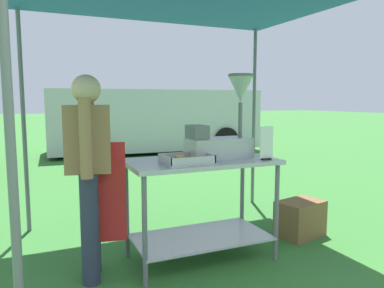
{
  "coord_description": "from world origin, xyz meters",
  "views": [
    {
      "loc": [
        -1.14,
        -1.62,
        1.42
      ],
      "look_at": [
        0.19,
        1.45,
        1.02
      ],
      "focal_mm": 34.4,
      "sensor_mm": 36.0,
      "label": 1
    }
  ],
  "objects_px": {
    "donut_cart": "(201,189)",
    "donut_fryer": "(223,130)",
    "vendor": "(90,167)",
    "supply_crate": "(300,218)",
    "menu_sign": "(266,145)",
    "van_silver": "(155,120)",
    "donut_tray": "(186,160)"
  },
  "relations": [
    {
      "from": "donut_fryer",
      "to": "van_silver",
      "type": "relative_size",
      "value": 0.13
    },
    {
      "from": "donut_tray",
      "to": "donut_fryer",
      "type": "bearing_deg",
      "value": 18.6
    },
    {
      "from": "donut_cart",
      "to": "donut_fryer",
      "type": "height_order",
      "value": "donut_fryer"
    },
    {
      "from": "donut_fryer",
      "to": "van_silver",
      "type": "bearing_deg",
      "value": 77.3
    },
    {
      "from": "donut_fryer",
      "to": "donut_cart",
      "type": "bearing_deg",
      "value": -175.92
    },
    {
      "from": "menu_sign",
      "to": "vendor",
      "type": "height_order",
      "value": "vendor"
    },
    {
      "from": "donut_fryer",
      "to": "menu_sign",
      "type": "bearing_deg",
      "value": -42.05
    },
    {
      "from": "donut_cart",
      "to": "menu_sign",
      "type": "distance_m",
      "value": 0.68
    },
    {
      "from": "donut_tray",
      "to": "supply_crate",
      "type": "distance_m",
      "value": 1.58
    },
    {
      "from": "donut_tray",
      "to": "van_silver",
      "type": "height_order",
      "value": "van_silver"
    },
    {
      "from": "donut_cart",
      "to": "donut_tray",
      "type": "distance_m",
      "value": 0.36
    },
    {
      "from": "donut_cart",
      "to": "donut_tray",
      "type": "xyz_separation_m",
      "value": [
        -0.19,
        -0.12,
        0.29
      ]
    },
    {
      "from": "donut_tray",
      "to": "vendor",
      "type": "bearing_deg",
      "value": 169.1
    },
    {
      "from": "menu_sign",
      "to": "van_silver",
      "type": "relative_size",
      "value": 0.05
    },
    {
      "from": "donut_cart",
      "to": "donut_fryer",
      "type": "xyz_separation_m",
      "value": [
        0.22,
        0.02,
        0.51
      ]
    },
    {
      "from": "donut_cart",
      "to": "menu_sign",
      "type": "height_order",
      "value": "menu_sign"
    },
    {
      "from": "donut_cart",
      "to": "vendor",
      "type": "distance_m",
      "value": 0.98
    },
    {
      "from": "donut_cart",
      "to": "donut_tray",
      "type": "relative_size",
      "value": 3.32
    },
    {
      "from": "donut_fryer",
      "to": "supply_crate",
      "type": "relative_size",
      "value": 1.39
    },
    {
      "from": "donut_tray",
      "to": "menu_sign",
      "type": "relative_size",
      "value": 1.35
    },
    {
      "from": "vendor",
      "to": "supply_crate",
      "type": "relative_size",
      "value": 2.99
    },
    {
      "from": "supply_crate",
      "to": "van_silver",
      "type": "bearing_deg",
      "value": 85.0
    },
    {
      "from": "vendor",
      "to": "supply_crate",
      "type": "height_order",
      "value": "vendor"
    },
    {
      "from": "menu_sign",
      "to": "van_silver",
      "type": "distance_m",
      "value": 7.32
    },
    {
      "from": "vendor",
      "to": "donut_fryer",
      "type": "bearing_deg",
      "value": -0.3
    },
    {
      "from": "donut_fryer",
      "to": "menu_sign",
      "type": "xyz_separation_m",
      "value": [
        0.29,
        -0.26,
        -0.12
      ]
    },
    {
      "from": "menu_sign",
      "to": "supply_crate",
      "type": "bearing_deg",
      "value": 26.36
    },
    {
      "from": "donut_cart",
      "to": "menu_sign",
      "type": "relative_size",
      "value": 4.47
    },
    {
      "from": "donut_tray",
      "to": "menu_sign",
      "type": "distance_m",
      "value": 0.72
    },
    {
      "from": "donut_tray",
      "to": "van_silver",
      "type": "xyz_separation_m",
      "value": [
        1.98,
        7.08,
        -0.05
      ]
    },
    {
      "from": "donut_cart",
      "to": "supply_crate",
      "type": "height_order",
      "value": "donut_cart"
    },
    {
      "from": "vendor",
      "to": "donut_tray",
      "type": "bearing_deg",
      "value": -10.9
    }
  ]
}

